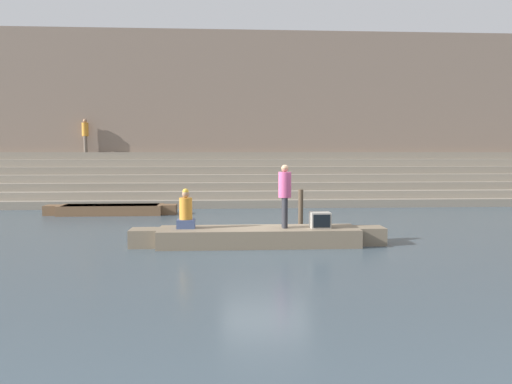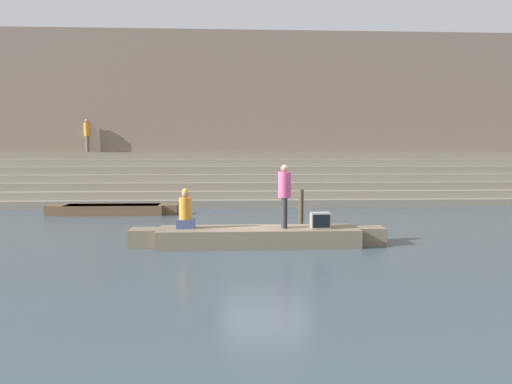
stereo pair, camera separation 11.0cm
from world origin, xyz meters
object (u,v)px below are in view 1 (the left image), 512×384
(rowboat_main, at_px, (259,236))
(person_standing, at_px, (285,192))
(mooring_post, at_px, (301,210))
(moored_boat_shore, at_px, (111,209))
(person_rowing, at_px, (186,212))
(person_on_steps, at_px, (85,133))
(tv_set, at_px, (320,220))

(rowboat_main, bearing_deg, person_standing, -4.02)
(person_standing, bearing_deg, mooring_post, 55.15)
(rowboat_main, bearing_deg, moored_boat_shore, 125.24)
(mooring_post, bearing_deg, rowboat_main, -120.90)
(person_standing, relative_size, person_rowing, 1.59)
(rowboat_main, distance_m, person_standing, 1.43)
(person_rowing, distance_m, moored_boat_shore, 8.02)
(rowboat_main, bearing_deg, person_rowing, 175.46)
(person_rowing, bearing_deg, person_on_steps, 106.92)
(person_on_steps, bearing_deg, person_standing, -65.22)
(person_standing, relative_size, tv_set, 3.22)
(rowboat_main, bearing_deg, person_on_steps, 119.71)
(rowboat_main, height_order, person_standing, person_standing)
(tv_set, xyz_separation_m, person_on_steps, (-9.83, 12.76, 2.85))
(person_rowing, relative_size, moored_boat_shore, 0.20)
(tv_set, bearing_deg, person_on_steps, 121.03)
(person_rowing, bearing_deg, mooring_post, 26.74)
(tv_set, distance_m, moored_boat_shore, 10.33)
(person_rowing, xyz_separation_m, person_on_steps, (-6.13, 12.63, 2.63))
(person_rowing, height_order, tv_set, person_rowing)
(person_rowing, bearing_deg, moored_boat_shore, 108.12)
(rowboat_main, height_order, tv_set, tv_set)
(person_rowing, xyz_separation_m, mooring_post, (3.57, 2.56, -0.25))
(person_standing, xyz_separation_m, moored_boat_shore, (-6.36, 7.18, -1.28))
(tv_set, height_order, mooring_post, mooring_post)
(person_standing, distance_m, mooring_post, 2.88)
(rowboat_main, xyz_separation_m, mooring_post, (1.57, 2.62, 0.42))
(moored_boat_shore, bearing_deg, rowboat_main, -53.99)
(moored_boat_shore, relative_size, mooring_post, 3.97)
(moored_boat_shore, bearing_deg, person_standing, -50.65)
(person_rowing, height_order, person_on_steps, person_on_steps)
(rowboat_main, xyz_separation_m, person_rowing, (-2.00, 0.06, 0.67))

